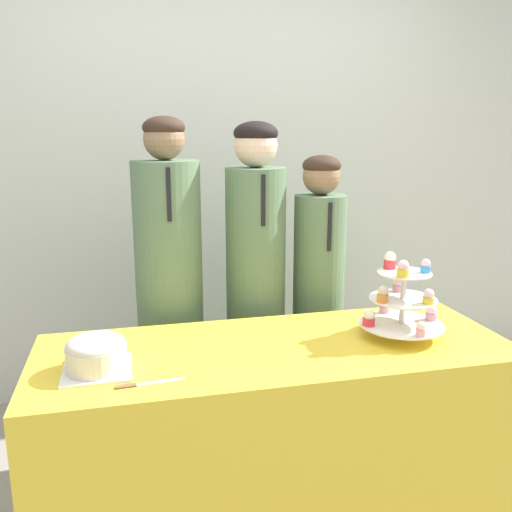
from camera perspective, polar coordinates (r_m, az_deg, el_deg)
name	(u,v)px	position (r m, az deg, el deg)	size (l,w,h in m)	color
wall_back	(216,163)	(3.17, -4.25, 9.78)	(9.00, 0.06, 2.70)	silver
table	(275,437)	(2.20, 2.07, -18.49)	(1.75, 0.65, 0.75)	yellow
round_cake	(96,353)	(1.88, -16.47, -9.76)	(0.22, 0.22, 0.13)	white
cake_knife	(138,385)	(1.78, -12.27, -13.12)	(0.22, 0.03, 0.01)	silver
cupcake_stand	(402,300)	(2.15, 15.07, -4.47)	(0.32, 0.32, 0.32)	silver
student_0	(170,305)	(2.50, -9.01, -5.16)	(0.30, 0.30, 1.59)	#567556
student_1	(256,298)	(2.55, -0.03, -4.41)	(0.28, 0.28, 1.57)	#567556
student_2	(318,307)	(2.66, 6.53, -5.38)	(0.25, 0.25, 1.42)	#567556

